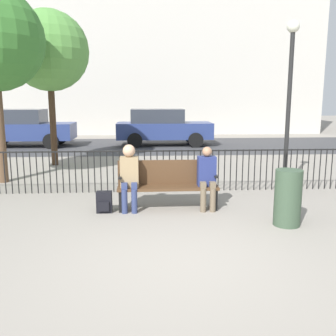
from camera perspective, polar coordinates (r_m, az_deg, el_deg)
name	(u,v)px	position (r m, az deg, el deg)	size (l,w,h in m)	color
ground_plane	(179,259)	(5.09, 1.66, -13.69)	(80.00, 80.00, 0.00)	gray
park_bench	(168,183)	(7.17, -0.04, -2.25)	(1.91, 0.45, 0.92)	#4C331E
seated_person_0	(129,174)	(6.99, -5.92, -0.86)	(0.34, 0.39, 1.25)	navy
seated_person_1	(207,175)	(7.09, 5.95, -1.08)	(0.34, 0.39, 1.20)	brown
backpack	(104,202)	(7.05, -9.70, -5.16)	(0.28, 0.21, 0.40)	black
fence_railing	(163,167)	(8.43, -0.70, 0.12)	(9.01, 0.03, 0.95)	black
tree_0	(49,51)	(12.35, -17.70, 16.58)	(2.41, 2.41, 4.70)	#422D1E
lamp_post	(290,80)	(9.09, 18.11, 12.60)	(0.28, 0.28, 3.78)	black
street_surface	(154,146)	(16.75, -2.09, 3.43)	(24.00, 6.00, 0.01)	#3D3D3F
parked_car_0	(162,127)	(16.81, -0.88, 6.34)	(4.20, 1.94, 1.62)	navy
parked_car_1	(23,127)	(17.56, -21.29, 5.80)	(4.20, 1.94, 1.62)	navy
building_facade	(150,34)	(24.94, -2.72, 19.73)	(20.00, 6.00, 12.10)	beige
trash_bin	(288,198)	(6.51, 17.79, -4.34)	(0.44, 0.44, 0.94)	#384C38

